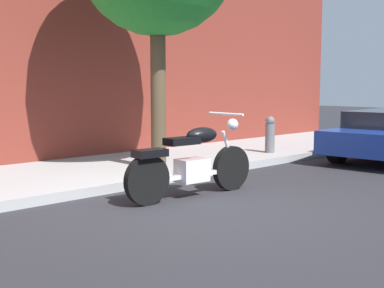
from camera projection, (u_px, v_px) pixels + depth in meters
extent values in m
plane|color=#28282D|center=(195.00, 207.00, 6.52)|extent=(60.00, 60.00, 0.00)
cube|color=#A3A3A3|center=(81.00, 174.00, 8.52)|extent=(18.69, 2.76, 0.14)
cylinder|color=black|center=(231.00, 168.00, 7.53)|extent=(0.66, 0.14, 0.66)
cylinder|color=black|center=(147.00, 180.00, 6.56)|extent=(0.66, 0.14, 0.66)
cube|color=silver|center=(192.00, 170.00, 7.04)|extent=(0.46, 0.31, 0.32)
cube|color=silver|center=(192.00, 175.00, 7.05)|extent=(1.37, 0.16, 0.06)
ellipsoid|color=black|center=(202.00, 135.00, 7.10)|extent=(0.53, 0.29, 0.22)
cube|color=black|center=(182.00, 141.00, 6.88)|extent=(0.49, 0.27, 0.10)
cube|color=black|center=(150.00, 153.00, 6.56)|extent=(0.45, 0.27, 0.10)
cylinder|color=silver|center=(228.00, 150.00, 7.46)|extent=(0.27, 0.07, 0.58)
cylinder|color=silver|center=(226.00, 114.00, 7.36)|extent=(0.08, 0.70, 0.04)
sphere|color=silver|center=(233.00, 124.00, 7.47)|extent=(0.17, 0.17, 0.17)
cylinder|color=silver|center=(171.00, 178.00, 7.02)|extent=(0.80, 0.14, 0.09)
cylinder|color=black|center=(338.00, 147.00, 10.17)|extent=(0.66, 0.27, 0.64)
cylinder|color=#4B3D29|center=(158.00, 89.00, 8.51)|extent=(0.26, 0.26, 2.96)
cylinder|color=slate|center=(270.00, 141.00, 10.69)|extent=(0.20, 0.20, 0.75)
sphere|color=slate|center=(270.00, 121.00, 10.64)|extent=(0.19, 0.19, 0.19)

